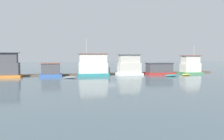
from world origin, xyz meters
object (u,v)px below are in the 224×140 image
object	(u,v)px
houseboat_teal	(93,65)
mooring_post_far_left	(109,71)
dinghy_grey	(71,77)
dinghy_teal	(171,75)
houseboat_blue	(51,70)
mooring_post_near_right	(153,71)
houseboat_white	(129,66)
mooring_post_centre	(163,71)
houseboat_red	(159,69)
houseboat_orange	(8,67)
houseboat_green	(190,65)
dinghy_yellow	(186,75)

from	to	relation	value
houseboat_teal	mooring_post_far_left	distance (m)	5.16
dinghy_grey	dinghy_teal	distance (m)	23.43
houseboat_blue	dinghy_grey	distance (m)	6.95
houseboat_teal	mooring_post_near_right	bearing A→B (deg)	6.90
dinghy_grey	houseboat_white	bearing A→B (deg)	16.56
houseboat_blue	houseboat_white	xyz separation A→B (m)	(19.00, -0.92, 0.85)
mooring_post_centre	houseboat_blue	bearing A→B (deg)	-177.71
houseboat_red	dinghy_teal	xyz separation A→B (m)	(0.47, -5.64, -1.15)
houseboat_orange	dinghy_grey	world-z (taller)	houseboat_orange
houseboat_red	houseboat_green	distance (m)	8.97
houseboat_blue	houseboat_green	bearing A→B (deg)	-1.11
houseboat_blue	dinghy_grey	xyz separation A→B (m)	(4.35, -5.28, -1.21)
houseboat_blue	mooring_post_centre	bearing A→B (deg)	2.29
houseboat_red	houseboat_teal	bearing A→B (deg)	-178.92
houseboat_teal	dinghy_yellow	size ratio (longest dim) A/B	3.16
houseboat_blue	houseboat_green	distance (m)	36.24
houseboat_green	houseboat_teal	bearing A→B (deg)	-179.70
houseboat_orange	mooring_post_far_left	distance (m)	23.79
mooring_post_near_right	mooring_post_centre	bearing A→B (deg)	0.00
mooring_post_centre	dinghy_teal	bearing A→B (deg)	-100.32
dinghy_grey	dinghy_teal	xyz separation A→B (m)	(23.41, -0.88, -0.00)
houseboat_teal	mooring_post_far_left	world-z (taller)	houseboat_teal
houseboat_orange	dinghy_teal	distance (m)	37.65
houseboat_orange	dinghy_yellow	xyz separation A→B (m)	(41.77, -4.82, -2.18)
dinghy_grey	mooring_post_centre	world-z (taller)	mooring_post_centre
houseboat_red	houseboat_green	xyz separation A→B (m)	(8.92, -0.19, 0.86)
houseboat_orange	houseboat_red	bearing A→B (deg)	-0.50
houseboat_orange	mooring_post_near_right	size ratio (longest dim) A/B	3.45
houseboat_orange	houseboat_green	distance (m)	45.57
houseboat_white	dinghy_grey	world-z (taller)	houseboat_white
houseboat_white	mooring_post_near_right	size ratio (longest dim) A/B	3.81
houseboat_red	mooring_post_near_right	world-z (taller)	houseboat_red
houseboat_teal	houseboat_red	bearing A→B (deg)	1.08
mooring_post_centre	mooring_post_far_left	distance (m)	14.74
houseboat_green	houseboat_white	bearing A→B (deg)	-179.27
dinghy_yellow	mooring_post_far_left	distance (m)	19.10
houseboat_green	mooring_post_near_right	distance (m)	10.10
houseboat_teal	houseboat_white	size ratio (longest dim) A/B	1.39
houseboat_teal	dinghy_teal	bearing A→B (deg)	-16.54
mooring_post_centre	houseboat_teal	bearing A→B (deg)	-174.06
dinghy_yellow	houseboat_teal	bearing A→B (deg)	169.52
mooring_post_far_left	mooring_post_centre	bearing A→B (deg)	0.00
houseboat_blue	houseboat_red	bearing A→B (deg)	-1.07
houseboat_red	dinghy_teal	bearing A→B (deg)	-85.24
houseboat_orange	dinghy_yellow	bearing A→B (deg)	-6.58
houseboat_orange	houseboat_blue	bearing A→B (deg)	1.17
houseboat_teal	houseboat_white	world-z (taller)	houseboat_teal
houseboat_white	mooring_post_near_right	bearing A→B (deg)	15.75
houseboat_green	mooring_post_far_left	world-z (taller)	houseboat_green
houseboat_blue	houseboat_teal	xyz separation A→B (m)	(9.86, -0.84, 1.08)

